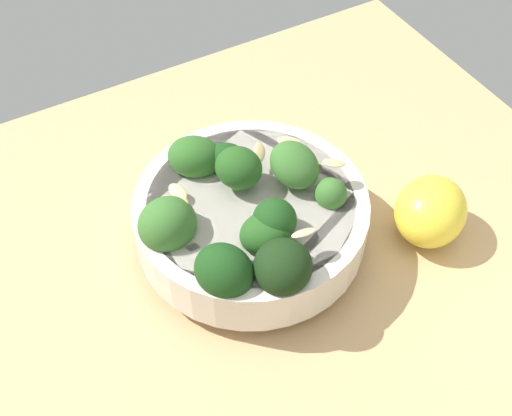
% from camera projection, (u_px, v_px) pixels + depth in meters
% --- Properties ---
extents(ground_plane, '(0.60, 0.60, 0.04)m').
position_uv_depth(ground_plane, '(288.00, 311.00, 0.52)').
color(ground_plane, tan).
extents(bowl_of_broccoli, '(0.19, 0.18, 0.09)m').
position_uv_depth(bowl_of_broccoli, '(252.00, 215.00, 0.51)').
color(bowl_of_broccoli, silver).
rests_on(bowl_of_broccoli, ground_plane).
extents(lemon_wedge, '(0.08, 0.08, 0.05)m').
position_uv_depth(lemon_wedge, '(434.00, 215.00, 0.52)').
color(lemon_wedge, yellow).
rests_on(lemon_wedge, ground_plane).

